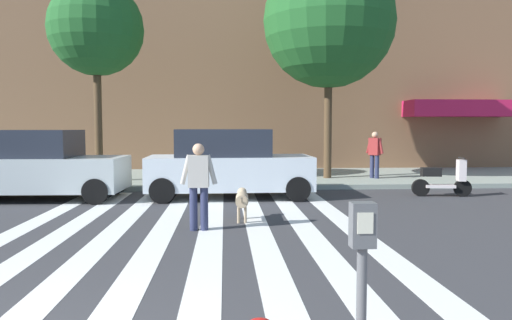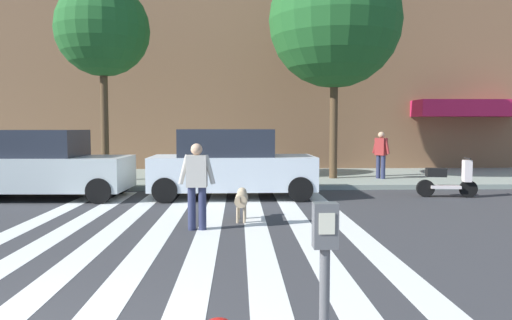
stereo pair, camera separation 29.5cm
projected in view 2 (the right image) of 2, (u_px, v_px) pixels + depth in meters
The scene contains 12 objects.
ground_plane at pixel (123, 232), 8.77m from camera, with size 160.00×160.00×0.00m, color #353538.
sidewalk_far at pixel (180, 178), 17.39m from camera, with size 80.00×6.00×0.15m, color gray.
crosswalk_stripes at pixel (185, 231), 8.82m from camera, with size 6.75×10.70×0.01m.
parking_meter_third_along at pixel (325, 285), 2.71m from camera, with size 0.14×0.11×1.36m.
parked_car_behind_first at pixel (46, 166), 12.82m from camera, with size 4.41×2.15×1.87m.
parked_car_third_in_line at pixel (231, 164), 13.00m from camera, with size 4.49×2.01×1.89m.
parked_scooter at pixel (447, 180), 13.06m from camera, with size 1.63×0.56×1.11m.
street_tree_nearest at pixel (103, 30), 15.53m from camera, with size 3.08×3.08×6.57m.
street_tree_middle at pixel (335, 22), 16.28m from camera, with size 4.58×4.58×7.75m.
pedestrian_dog_walker at pixel (197, 181), 8.85m from camera, with size 0.71×0.26×1.64m.
dog_on_leash at pixel (241, 199), 9.80m from camera, with size 0.29×1.03×0.65m.
pedestrian_bystander at pixel (381, 152), 16.43m from camera, with size 0.51×0.60×1.64m.
Camera 2 is at (2.16, -3.10, 1.94)m, focal length 33.05 mm.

